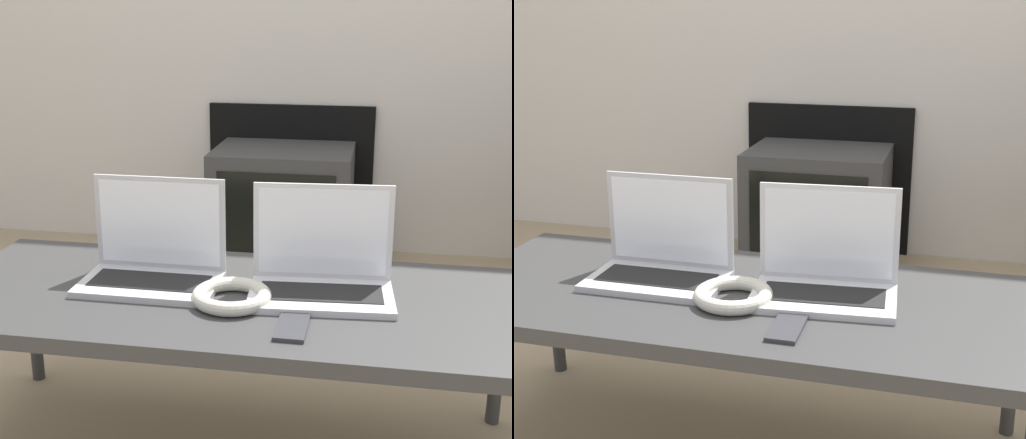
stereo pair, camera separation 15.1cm
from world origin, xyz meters
TOP-DOWN VIEW (x-y plane):
  - table at (0.00, 0.19)m, footprint 1.38×0.58m
  - laptop_left at (-0.20, 0.24)m, footprint 0.33×0.20m
  - laptop_right at (0.20, 0.23)m, footprint 0.34×0.23m
  - headphones at (0.01, 0.14)m, footprint 0.18×0.18m
  - phone at (0.16, 0.04)m, footprint 0.06×0.15m
  - tv at (-0.08, 1.55)m, footprint 0.57×0.44m

SIDE VIEW (x-z plane):
  - tv at x=-0.08m, z-range 0.00..0.50m
  - table at x=0.00m, z-range 0.18..0.60m
  - phone at x=0.16m, z-range 0.42..0.43m
  - headphones at x=0.01m, z-range 0.42..0.46m
  - laptop_left at x=-0.20m, z-range 0.36..0.61m
  - laptop_right at x=0.20m, z-range 0.36..0.61m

